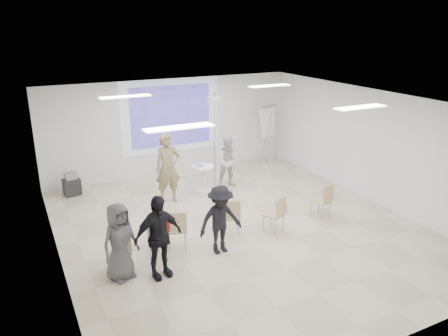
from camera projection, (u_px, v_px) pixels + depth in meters
name	position (u px, v px, depth m)	size (l,w,h in m)	color
floor	(239.00, 229.00, 10.40)	(8.00, 9.00, 0.10)	beige
ceiling	(241.00, 100.00, 9.41)	(8.00, 9.00, 0.10)	white
wall_back	(171.00, 126.00, 13.76)	(8.00, 0.10, 3.00)	silver
wall_left	(51.00, 199.00, 8.19)	(0.10, 9.00, 3.00)	silver
wall_right	(373.00, 146.00, 11.63)	(0.10, 9.00, 3.00)	silver
projection_halo	(171.00, 116.00, 13.59)	(3.20, 0.01, 2.30)	silver
projection_image	(171.00, 116.00, 13.58)	(2.60, 0.01, 1.90)	#4031A8
pedestal_table	(203.00, 177.00, 12.45)	(0.66, 0.66, 0.78)	white
player_left	(168.00, 164.00, 11.58)	(0.78, 0.53, 2.13)	#8F7D58
player_right	(229.00, 159.00, 12.67)	(0.82, 0.66, 1.70)	silver
controller_left	(170.00, 148.00, 11.76)	(0.04, 0.11, 0.04)	white
controller_right	(220.00, 148.00, 12.71)	(0.04, 0.12, 0.04)	white
chair_far_left	(120.00, 250.00, 8.37)	(0.43, 0.45, 0.83)	tan
chair_left_mid	(157.00, 230.00, 9.10)	(0.53, 0.55, 0.89)	tan
chair_left_inner	(177.00, 227.00, 9.21)	(0.55, 0.57, 0.91)	tan
chair_center	(231.00, 214.00, 9.84)	(0.55, 0.57, 0.88)	tan
chair_right_inner	(277.00, 212.00, 9.97)	(0.56, 0.57, 0.88)	tan
chair_right_far	(324.00, 199.00, 10.69)	(0.52, 0.54, 0.89)	#CEB777
red_jacket	(160.00, 224.00, 8.92)	(0.39, 0.09, 0.37)	#B41A16
laptop	(176.00, 227.00, 9.31)	(0.33, 0.24, 0.03)	black
audience_left	(158.00, 231.00, 8.12)	(1.11, 0.66, 1.90)	black
audience_mid	(220.00, 215.00, 9.02)	(1.09, 0.60, 1.69)	black
audience_outer	(119.00, 237.00, 8.09)	(0.83, 0.55, 1.71)	#55555A
flipchart_easel	(268.00, 122.00, 14.48)	(0.84, 0.66, 2.02)	gray
av_cart	(72.00, 185.00, 12.23)	(0.49, 0.42, 0.67)	black
ceiling_projector	(215.00, 105.00, 10.83)	(0.30, 0.25, 3.00)	white
fluor_panel_nw	(125.00, 97.00, 10.28)	(1.20, 0.30, 0.02)	white
fluor_panel_ne	(269.00, 86.00, 11.98)	(1.20, 0.30, 0.02)	white
fluor_panel_sw	(179.00, 127.00, 7.32)	(1.20, 0.30, 0.02)	white
fluor_panel_se	(360.00, 107.00, 9.02)	(1.20, 0.30, 0.02)	white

